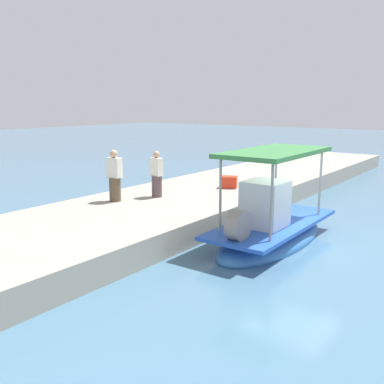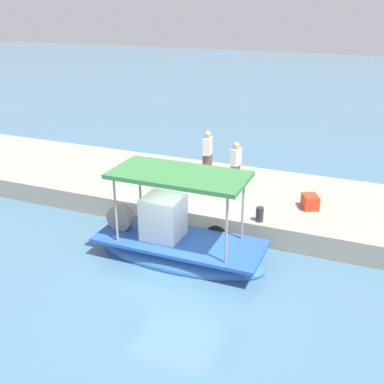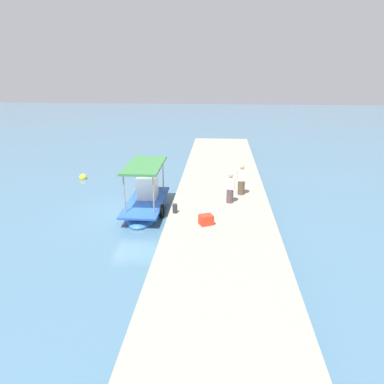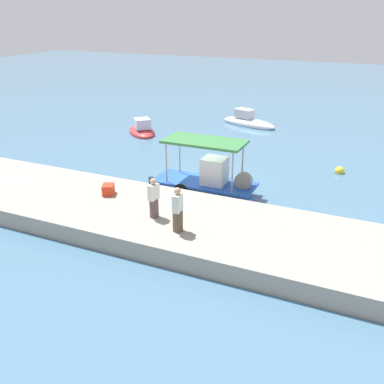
% 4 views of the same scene
% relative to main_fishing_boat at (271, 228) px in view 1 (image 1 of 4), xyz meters
% --- Properties ---
extents(ground_plane, '(120.00, 120.00, 0.00)m').
position_rel_main_fishing_boat_xyz_m(ground_plane, '(-0.32, 0.59, -0.46)').
color(ground_plane, '#47708B').
extents(dock_quay, '(36.00, 5.12, 0.73)m').
position_rel_main_fishing_boat_xyz_m(dock_quay, '(-0.32, -4.09, -0.09)').
color(dock_quay, '#9C9889').
rests_on(dock_quay, ground_plane).
extents(main_fishing_boat, '(5.17, 2.08, 3.02)m').
position_rel_main_fishing_boat_xyz_m(main_fishing_boat, '(0.00, 0.00, 0.00)').
color(main_fishing_boat, '#3672B7').
rests_on(main_fishing_boat, ground_plane).
extents(fisherman_near_bollard, '(0.42, 0.51, 1.72)m').
position_rel_main_fishing_boat_xyz_m(fisherman_near_bollard, '(1.04, -5.22, 1.05)').
color(fisherman_near_bollard, brown).
rests_on(fisherman_near_bollard, dock_quay).
extents(fisherman_by_crate, '(0.41, 0.49, 1.61)m').
position_rel_main_fishing_boat_xyz_m(fisherman_by_crate, '(-0.32, -4.56, 1.00)').
color(fisherman_by_crate, brown).
rests_on(fisherman_by_crate, dock_quay).
extents(mooring_bollard, '(0.24, 0.24, 0.46)m').
position_rel_main_fishing_boat_xyz_m(mooring_bollard, '(-1.98, -1.83, 0.50)').
color(mooring_bollard, '#2D2D33').
rests_on(mooring_bollard, dock_quay).
extents(cargo_crate, '(0.68, 0.74, 0.45)m').
position_rel_main_fishing_boat_xyz_m(cargo_crate, '(-3.26, -3.41, 0.50)').
color(cargo_crate, red).
rests_on(cargo_crate, dock_quay).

